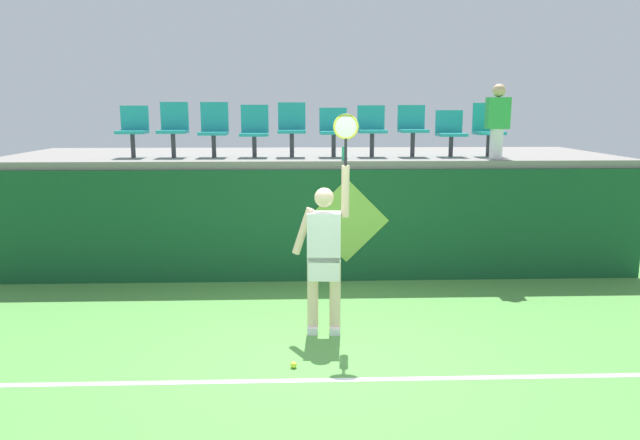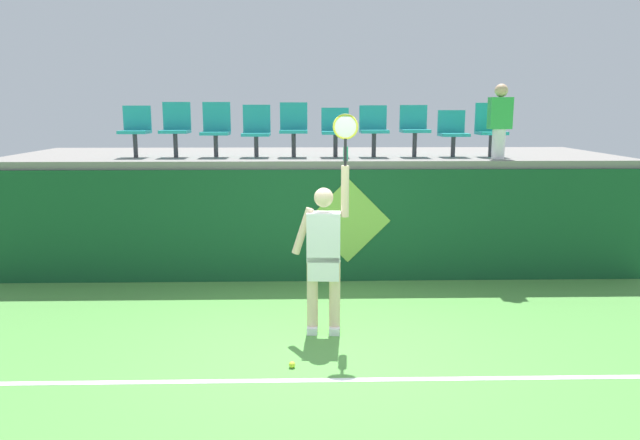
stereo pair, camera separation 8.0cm
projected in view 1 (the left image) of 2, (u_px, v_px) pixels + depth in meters
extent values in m
plane|color=#519342|center=(320.00, 353.00, 6.39)|extent=(40.00, 40.00, 0.00)
cube|color=#144C28|center=(314.00, 225.00, 8.98)|extent=(10.08, 0.20, 1.70)
cube|color=gray|center=(311.00, 157.00, 10.29)|extent=(10.08, 3.13, 0.12)
cube|color=white|center=(323.00, 380.00, 5.75)|extent=(9.07, 0.08, 0.01)
cube|color=white|center=(313.00, 328.00, 6.99)|extent=(0.14, 0.27, 0.08)
cube|color=white|center=(335.00, 329.00, 6.99)|extent=(0.14, 0.27, 0.08)
cylinder|color=beige|center=(313.00, 296.00, 6.92)|extent=(0.13, 0.13, 0.87)
cylinder|color=beige|center=(335.00, 297.00, 6.91)|extent=(0.13, 0.13, 0.87)
cube|color=white|center=(324.00, 267.00, 6.85)|extent=(0.37, 0.24, 0.28)
cube|color=white|center=(324.00, 237.00, 6.78)|extent=(0.39, 0.25, 0.56)
sphere|color=beige|center=(324.00, 197.00, 6.70)|extent=(0.22, 0.22, 0.22)
cylinder|color=beige|center=(303.00, 231.00, 6.78)|extent=(0.26, 0.11, 0.55)
cylinder|color=beige|center=(345.00, 191.00, 6.68)|extent=(0.09, 0.09, 0.58)
cylinder|color=black|center=(346.00, 152.00, 6.60)|extent=(0.03, 0.03, 0.30)
torus|color=gold|center=(346.00, 127.00, 6.55)|extent=(0.28, 0.04, 0.28)
ellipsoid|color=silver|center=(346.00, 127.00, 6.55)|extent=(0.24, 0.03, 0.24)
sphere|color=#D1E533|center=(294.00, 365.00, 6.02)|extent=(0.07, 0.07, 0.07)
cylinder|color=#26B272|center=(344.00, 153.00, 8.90)|extent=(0.07, 0.07, 0.20)
cylinder|color=#38383D|center=(133.00, 146.00, 9.36)|extent=(0.07, 0.07, 0.38)
cube|color=teal|center=(132.00, 132.00, 9.32)|extent=(0.44, 0.42, 0.05)
cube|color=teal|center=(135.00, 118.00, 9.47)|extent=(0.44, 0.04, 0.39)
cylinder|color=#38383D|center=(173.00, 145.00, 9.38)|extent=(0.07, 0.07, 0.38)
cube|color=teal|center=(173.00, 132.00, 9.34)|extent=(0.44, 0.42, 0.05)
cube|color=teal|center=(175.00, 116.00, 9.49)|extent=(0.44, 0.04, 0.44)
cylinder|color=#38383D|center=(214.00, 146.00, 9.41)|extent=(0.07, 0.07, 0.35)
cube|color=teal|center=(213.00, 133.00, 9.37)|extent=(0.44, 0.42, 0.05)
cube|color=teal|center=(215.00, 117.00, 9.51)|extent=(0.44, 0.04, 0.46)
cylinder|color=#38383D|center=(254.00, 147.00, 9.43)|extent=(0.07, 0.07, 0.33)
cube|color=teal|center=(254.00, 135.00, 9.40)|extent=(0.44, 0.42, 0.05)
cube|color=teal|center=(255.00, 119.00, 9.54)|extent=(0.44, 0.04, 0.44)
cylinder|color=#38383D|center=(292.00, 145.00, 9.45)|extent=(0.07, 0.07, 0.38)
cube|color=teal|center=(292.00, 132.00, 9.41)|extent=(0.44, 0.42, 0.05)
cube|color=teal|center=(292.00, 116.00, 9.55)|extent=(0.44, 0.04, 0.43)
cylinder|color=#38383D|center=(334.00, 146.00, 9.48)|extent=(0.07, 0.07, 0.36)
cube|color=teal|center=(334.00, 133.00, 9.44)|extent=(0.44, 0.42, 0.05)
cube|color=teal|center=(333.00, 119.00, 9.59)|extent=(0.44, 0.04, 0.36)
cylinder|color=#38383D|center=(372.00, 145.00, 9.50)|extent=(0.07, 0.07, 0.38)
cube|color=teal|center=(372.00, 131.00, 9.46)|extent=(0.44, 0.42, 0.05)
cube|color=teal|center=(371.00, 117.00, 9.60)|extent=(0.44, 0.04, 0.38)
cylinder|color=#38383D|center=(413.00, 145.00, 9.52)|extent=(0.07, 0.07, 0.39)
cube|color=teal|center=(413.00, 131.00, 9.48)|extent=(0.44, 0.42, 0.05)
cube|color=teal|center=(411.00, 117.00, 9.62)|extent=(0.44, 0.04, 0.38)
cylinder|color=#38383D|center=(451.00, 147.00, 9.55)|extent=(0.07, 0.07, 0.33)
cube|color=teal|center=(451.00, 135.00, 9.51)|extent=(0.44, 0.42, 0.05)
cube|color=teal|center=(449.00, 121.00, 9.66)|extent=(0.44, 0.04, 0.36)
cylinder|color=#38383D|center=(488.00, 146.00, 9.56)|extent=(0.07, 0.07, 0.35)
cube|color=teal|center=(489.00, 133.00, 9.53)|extent=(0.44, 0.42, 0.05)
cube|color=teal|center=(486.00, 117.00, 9.67)|extent=(0.44, 0.04, 0.45)
cylinder|color=white|center=(496.00, 144.00, 9.18)|extent=(0.20, 0.20, 0.46)
cube|color=green|center=(498.00, 113.00, 9.10)|extent=(0.34, 0.20, 0.48)
sphere|color=#DBAD84|center=(499.00, 91.00, 9.03)|extent=(0.20, 0.20, 0.20)
cube|color=#144C28|center=(346.00, 281.00, 9.05)|extent=(0.90, 0.01, 0.00)
plane|color=#8CC64C|center=(347.00, 221.00, 8.87)|extent=(1.27, 0.00, 1.27)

